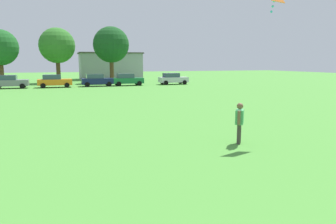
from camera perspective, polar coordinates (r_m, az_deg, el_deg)
name	(u,v)px	position (r m, az deg, el deg)	size (l,w,h in m)	color
ground_plane	(65,99)	(29.78, -18.09, 2.18)	(160.00, 160.00, 0.00)	#4C9338
adult_bystander	(239,120)	(13.16, 12.79, -1.35)	(0.57, 0.67, 1.68)	#3F3833
parked_car_gray_0	(9,82)	(44.87, -26.73, 4.92)	(4.30, 2.02, 1.68)	slate
parked_car_orange_1	(54,81)	(44.31, -19.86, 5.31)	(4.30, 2.02, 1.68)	orange
parked_car_navy_2	(97,80)	(44.85, -12.73, 5.66)	(4.30, 2.02, 1.68)	#141E4C
parked_car_green_3	(127,79)	(45.46, -7.36, 5.84)	(4.30, 2.02, 1.68)	#196B38
parked_car_silver_4	(173,79)	(47.44, 0.87, 6.05)	(4.30, 2.02, 1.68)	silver
tree_left	(0,48)	(51.06, -28.13, 10.23)	(5.06, 5.06, 7.88)	brown
tree_right	(57,46)	(54.03, -19.41, 11.23)	(5.58, 5.58, 8.70)	brown
tree_far_right	(111,45)	(52.40, -10.25, 11.85)	(5.73, 5.73, 8.93)	brown
house_left	(110,66)	(63.59, -10.43, 8.20)	(11.93, 7.65, 5.13)	#9999A3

